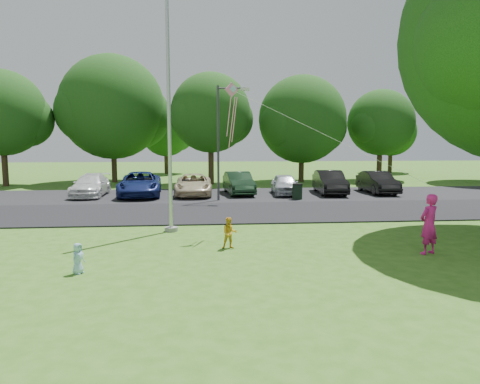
{
  "coord_description": "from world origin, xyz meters",
  "views": [
    {
      "loc": [
        -2.31,
        -11.17,
        3.43
      ],
      "look_at": [
        -0.95,
        4.0,
        1.6
      ],
      "focal_mm": 32.0,
      "sensor_mm": 36.0,
      "label": 1
    }
  ],
  "objects": [
    {
      "name": "ground",
      "position": [
        0.0,
        0.0,
        0.0
      ],
      "size": [
        120.0,
        120.0,
        0.0
      ],
      "primitive_type": "plane",
      "color": "#34661B",
      "rests_on": "ground"
    },
    {
      "name": "park_road",
      "position": [
        0.0,
        9.0,
        0.03
      ],
      "size": [
        60.0,
        6.0,
        0.06
      ],
      "primitive_type": "cube",
      "color": "black",
      "rests_on": "ground"
    },
    {
      "name": "parking_strip",
      "position": [
        0.0,
        15.5,
        0.03
      ],
      "size": [
        42.0,
        7.0,
        0.06
      ],
      "primitive_type": "cube",
      "color": "black",
      "rests_on": "ground"
    },
    {
      "name": "flagpole",
      "position": [
        -3.5,
        5.0,
        4.17
      ],
      "size": [
        0.5,
        0.5,
        10.0
      ],
      "color": "#B7BABF",
      "rests_on": "ground"
    },
    {
      "name": "street_lamp",
      "position": [
        -1.13,
        12.95,
        3.9
      ],
      "size": [
        1.81,
        0.51,
        6.49
      ],
      "rotation": [
        0.0,
        0.0,
        -0.19
      ],
      "color": "#3F3F44",
      "rests_on": "ground"
    },
    {
      "name": "trash_can",
      "position": [
        3.19,
        13.0,
        0.49
      ],
      "size": [
        0.61,
        0.61,
        0.97
      ],
      "rotation": [
        0.0,
        0.0,
        -0.32
      ],
      "color": "black",
      "rests_on": "ground"
    },
    {
      "name": "tree_row",
      "position": [
        1.59,
        24.23,
        5.71
      ],
      "size": [
        64.35,
        11.94,
        10.88
      ],
      "color": "#332316",
      "rests_on": "ground"
    },
    {
      "name": "horizon_trees",
      "position": [
        4.06,
        33.88,
        4.3
      ],
      "size": [
        77.46,
        7.2,
        7.02
      ],
      "color": "#332316",
      "rests_on": "ground"
    },
    {
      "name": "parked_cars",
      "position": [
        -1.15,
        15.43,
        0.76
      ],
      "size": [
        19.87,
        5.48,
        1.48
      ],
      "color": "silver",
      "rests_on": "ground"
    },
    {
      "name": "woman",
      "position": [
        4.52,
        0.98,
        0.92
      ],
      "size": [
        0.79,
        0.68,
        1.84
      ],
      "primitive_type": "imported",
      "rotation": [
        0.0,
        0.0,
        3.56
      ],
      "color": "#D41C7D",
      "rests_on": "ground"
    },
    {
      "name": "child_yellow",
      "position": [
        -1.45,
        2.17,
        0.51
      ],
      "size": [
        0.51,
        0.41,
        1.01
      ],
      "primitive_type": "imported",
      "rotation": [
        0.0,
        0.0,
        0.06
      ],
      "color": "gold",
      "rests_on": "ground"
    },
    {
      "name": "child_blue",
      "position": [
        -5.53,
        -0.08,
        0.4
      ],
      "size": [
        0.39,
        0.46,
        0.81
      ],
      "primitive_type": "imported",
      "rotation": [
        0.0,
        0.0,
        1.17
      ],
      "color": "#93C6E2",
      "rests_on": "ground"
    },
    {
      "name": "kite",
      "position": [
        -1.03,
        4.05,
        4.67
      ],
      "size": [
        6.0,
        3.43,
        3.39
      ],
      "rotation": [
        0.0,
        0.0,
        0.38
      ],
      "color": "pink",
      "rests_on": "ground"
    }
  ]
}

